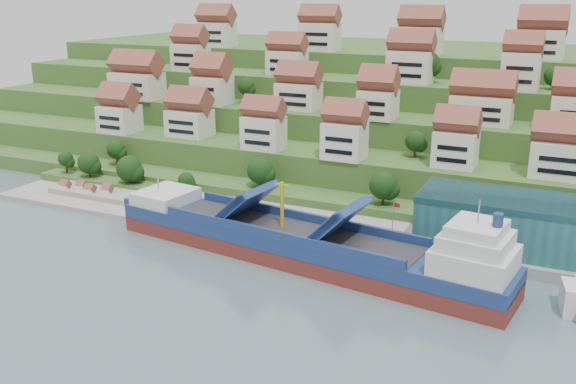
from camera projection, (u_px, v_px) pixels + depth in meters
The scene contains 9 objects.
ground at pixel (287, 255), 125.38m from camera, with size 300.00×300.00×0.00m, color slate.
quay at pixel (408, 240), 129.92m from camera, with size 180.00×14.00×2.20m, color gray.
pebble_beach at pixel (97, 197), 159.06m from camera, with size 45.00×20.00×1.00m, color gray.
hillside at pixel (421, 113), 211.64m from camera, with size 260.00×128.00×31.00m.
hillside_village at pixel (390, 90), 169.28m from camera, with size 162.96×63.40×28.65m.
hillside_trees at pixel (338, 130), 160.22m from camera, with size 142.41×62.88×30.47m.
flagpole at pixel (393, 219), 124.63m from camera, with size 1.28×0.16×8.00m.
beach_huts at pixel (86, 191), 158.31m from camera, with size 14.40×3.70×2.20m.
cargo_ship at pixel (311, 246), 120.64m from camera, with size 81.21×22.55×17.83m.
Camera 1 is at (49.26, -104.94, 49.32)m, focal length 40.00 mm.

